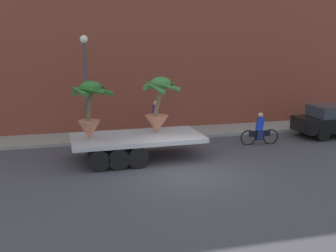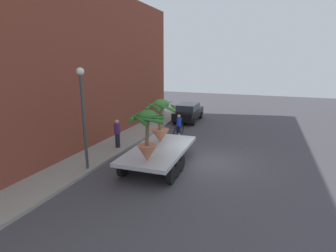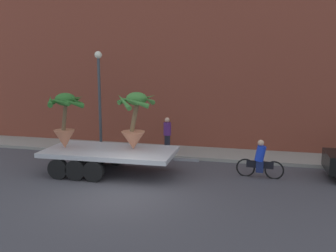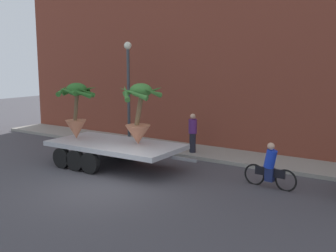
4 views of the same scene
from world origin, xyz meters
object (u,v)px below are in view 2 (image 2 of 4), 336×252
Objects in this scene: parked_car at (188,112)px; flatbed_trailer at (158,154)px; pedestrian_near_gate at (117,133)px; street_lamp at (83,106)px; potted_palm_middle at (161,121)px; cyclist at (179,126)px; potted_palm_rear at (148,134)px.

flatbed_trailer is at bearing -172.00° from parked_car.
street_lamp is (-3.33, -0.28, 2.19)m from pedestrian_near_gate.
potted_palm_middle reaches higher than cyclist.
street_lamp is (-1.56, 3.07, 2.47)m from flatbed_trailer.
potted_palm_rear is 2.84m from potted_palm_middle.
potted_palm_rear is 0.98× the size of potted_palm_middle.
potted_palm_middle is at bearing 14.20° from flatbed_trailer.
flatbed_trailer is at bearing -117.89° from pedestrian_near_gate.
potted_palm_rear reaches higher than flatbed_trailer.
cyclist reaches higher than flatbed_trailer.
cyclist is 4.65m from parked_car.
flatbed_trailer is at bearing 7.57° from potted_palm_rear.
pedestrian_near_gate is 0.35× the size of street_lamp.
flatbed_trailer is at bearing -63.06° from street_lamp.
cyclist is (4.94, 0.59, -1.46)m from potted_palm_middle.
street_lamp reaches higher than potted_palm_rear.
pedestrian_near_gate is at bearing 62.11° from flatbed_trailer.
parked_car is at bearing 8.00° from flatbed_trailer.
parked_car is at bearing 7.66° from cyclist.
parked_car is 0.92× the size of street_lamp.
potted_palm_rear is at bearing -133.40° from pedestrian_near_gate.
pedestrian_near_gate is at bearing 4.76° from street_lamp.
potted_palm_rear is 1.33× the size of pedestrian_near_gate.
pedestrian_near_gate is at bearing 46.60° from potted_palm_rear.
cyclist is at bearing -15.80° from street_lamp.
potted_palm_middle is 0.48× the size of street_lamp.
flatbed_trailer is 2.70× the size of potted_palm_middle.
parked_car is at bearing -11.58° from pedestrian_near_gate.
potted_palm_rear is (-1.59, -0.21, 1.47)m from flatbed_trailer.
potted_palm_middle is at bearing 10.45° from potted_palm_rear.
cyclist is 0.38× the size of street_lamp.
potted_palm_middle is 9.71m from parked_car.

